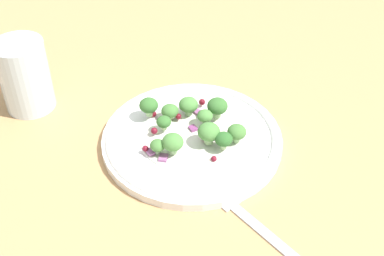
% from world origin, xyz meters
% --- Properties ---
extents(ground_plane, '(1.80, 1.80, 0.02)m').
position_xyz_m(ground_plane, '(0.00, 0.00, -0.01)').
color(ground_plane, tan).
extents(plate, '(0.24, 0.24, 0.02)m').
position_xyz_m(plate, '(-0.01, 0.02, 0.01)').
color(plate, white).
rests_on(plate, ground_plane).
extents(dressing_pool, '(0.14, 0.14, 0.00)m').
position_xyz_m(dressing_pool, '(-0.01, 0.02, 0.01)').
color(dressing_pool, white).
rests_on(dressing_pool, plate).
extents(broccoli_floret_0, '(0.02, 0.02, 0.02)m').
position_xyz_m(broccoli_floret_0, '(0.01, -0.01, 0.03)').
color(broccoli_floret_0, '#ADD18E').
rests_on(broccoli_floret_0, plate).
extents(broccoli_floret_1, '(0.03, 0.03, 0.03)m').
position_xyz_m(broccoli_floret_1, '(-0.02, 0.05, 0.03)').
color(broccoli_floret_1, '#ADD18E').
rests_on(broccoli_floret_1, plate).
extents(broccoli_floret_2, '(0.03, 0.03, 0.03)m').
position_xyz_m(broccoli_floret_2, '(-0.05, 0.07, 0.03)').
color(broccoli_floret_2, '#9EC684').
rests_on(broccoli_floret_2, plate).
extents(broccoli_floret_3, '(0.03, 0.03, 0.03)m').
position_xyz_m(broccoli_floret_3, '(0.03, 0.03, 0.03)').
color(broccoli_floret_3, '#8EB77A').
rests_on(broccoli_floret_3, plate).
extents(broccoli_floret_4, '(0.03, 0.03, 0.03)m').
position_xyz_m(broccoli_floret_4, '(0.01, -0.05, 0.03)').
color(broccoli_floret_4, '#9EC684').
rests_on(broccoli_floret_4, plate).
extents(broccoli_floret_5, '(0.02, 0.02, 0.02)m').
position_xyz_m(broccoli_floret_5, '(0.05, 0.02, 0.03)').
color(broccoli_floret_5, '#8EB77A').
rests_on(broccoli_floret_5, plate).
extents(broccoli_floret_6, '(0.03, 0.03, 0.03)m').
position_xyz_m(broccoli_floret_6, '(-0.06, 0.02, 0.04)').
color(broccoli_floret_6, '#9EC684').
rests_on(broccoli_floret_6, plate).
extents(broccoli_floret_7, '(0.03, 0.03, 0.03)m').
position_xyz_m(broccoli_floret_7, '(-0.03, -0.01, 0.03)').
color(broccoli_floret_7, '#8EB77A').
rests_on(broccoli_floret_7, plate).
extents(broccoli_floret_8, '(0.02, 0.02, 0.02)m').
position_xyz_m(broccoli_floret_8, '(-0.02, 0.07, 0.03)').
color(broccoli_floret_8, '#ADD18E').
rests_on(broccoli_floret_8, plate).
extents(broccoli_floret_9, '(0.02, 0.02, 0.02)m').
position_xyz_m(broccoli_floret_9, '(-0.04, 0.02, 0.03)').
color(broccoli_floret_9, '#ADD18E').
rests_on(broccoli_floret_9, plate).
extents(broccoli_floret_10, '(0.02, 0.02, 0.02)m').
position_xyz_m(broccoli_floret_10, '(-0.01, -0.02, 0.03)').
color(broccoli_floret_10, '#9EC684').
rests_on(broccoli_floret_10, plate).
extents(cranberry_0, '(0.01, 0.01, 0.01)m').
position_xyz_m(cranberry_0, '(0.00, 0.08, 0.02)').
color(cranberry_0, maroon).
rests_on(cranberry_0, plate).
extents(cranberry_1, '(0.01, 0.01, 0.01)m').
position_xyz_m(cranberry_1, '(0.03, -0.01, 0.02)').
color(cranberry_1, maroon).
rests_on(cranberry_1, plate).
extents(cranberry_2, '(0.01, 0.01, 0.01)m').
position_xyz_m(cranberry_2, '(0.01, -0.04, 0.02)').
color(cranberry_2, maroon).
rests_on(cranberry_2, plate).
extents(cranberry_3, '(0.01, 0.01, 0.01)m').
position_xyz_m(cranberry_3, '(-0.06, -0.02, 0.02)').
color(cranberry_3, maroon).
rests_on(cranberry_3, plate).
extents(cranberry_4, '(0.01, 0.01, 0.01)m').
position_xyz_m(cranberry_4, '(-0.02, 0.04, 0.02)').
color(cranberry_4, maroon).
rests_on(cranberry_4, plate).
extents(cranberry_5, '(0.01, 0.01, 0.01)m').
position_xyz_m(cranberry_5, '(0.06, 0.01, 0.02)').
color(cranberry_5, maroon).
rests_on(cranberry_5, plate).
extents(cranberry_6, '(0.01, 0.01, 0.01)m').
position_xyz_m(cranberry_6, '(-0.01, -0.01, 0.02)').
color(cranberry_6, maroon).
rests_on(cranberry_6, plate).
extents(onion_bit_0, '(0.02, 0.02, 0.00)m').
position_xyz_m(onion_bit_0, '(0.05, 0.03, 0.02)').
color(onion_bit_0, '#A35B93').
rests_on(onion_bit_0, plate).
extents(onion_bit_1, '(0.02, 0.02, 0.00)m').
position_xyz_m(onion_bit_1, '(-0.03, 0.05, 0.02)').
color(onion_bit_1, '#A35B93').
rests_on(onion_bit_1, plate).
extents(onion_bit_2, '(0.01, 0.01, 0.00)m').
position_xyz_m(onion_bit_2, '(-0.05, -0.01, 0.02)').
color(onion_bit_2, '#A35B93').
rests_on(onion_bit_2, plate).
extents(onion_bit_3, '(0.01, 0.01, 0.00)m').
position_xyz_m(onion_bit_3, '(-0.02, 0.01, 0.02)').
color(onion_bit_3, '#843D75').
rests_on(onion_bit_3, plate).
extents(onion_bit_4, '(0.02, 0.02, 0.01)m').
position_xyz_m(onion_bit_4, '(-0.03, 0.03, 0.01)').
color(onion_bit_4, '#934C84').
rests_on(onion_bit_4, plate).
extents(onion_bit_5, '(0.01, 0.01, 0.00)m').
position_xyz_m(onion_bit_5, '(0.05, 0.02, 0.02)').
color(onion_bit_5, '#A35B93').
rests_on(onion_bit_5, plate).
extents(fork, '(0.02, 0.19, 0.01)m').
position_xyz_m(fork, '(0.03, 0.19, 0.00)').
color(fork, silver).
rests_on(fork, ground_plane).
extents(water_glass, '(0.07, 0.07, 0.11)m').
position_xyz_m(water_glass, '(0.12, -0.19, 0.05)').
color(water_glass, silver).
rests_on(water_glass, ground_plane).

